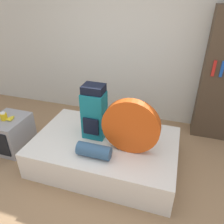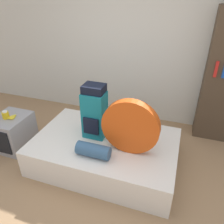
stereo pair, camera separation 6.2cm
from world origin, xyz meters
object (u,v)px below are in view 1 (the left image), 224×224
(tent_bag, at_px, (131,127))
(sleeping_roll, at_px, (94,151))
(television, at_px, (11,133))
(canister, at_px, (4,116))
(backpack, at_px, (94,113))

(tent_bag, bearing_deg, sleeping_roll, -147.54)
(television, height_order, canister, canister)
(sleeping_roll, relative_size, canister, 3.52)
(backpack, xyz_separation_m, tent_bag, (0.53, -0.17, -0.01))
(television, bearing_deg, backpack, 7.06)
(backpack, height_order, television, backpack)
(backpack, height_order, sleeping_roll, backpack)
(television, bearing_deg, sleeping_roll, -9.69)
(tent_bag, height_order, sleeping_roll, tent_bag)
(backpack, xyz_separation_m, sleeping_roll, (0.15, -0.41, -0.28))
(sleeping_roll, bearing_deg, canister, 171.34)
(television, relative_size, canister, 4.89)
(backpack, bearing_deg, sleeping_roll, -70.40)
(backpack, distance_m, television, 1.42)
(canister, bearing_deg, sleeping_roll, -8.66)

